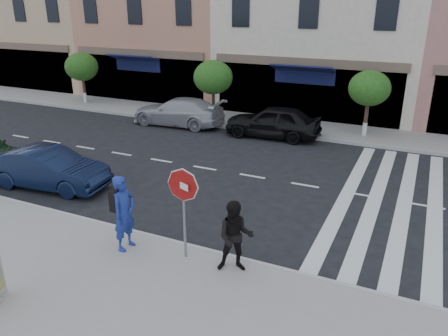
{
  "coord_description": "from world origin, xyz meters",
  "views": [
    {
      "loc": [
        5.44,
        -10.08,
        6.08
      ],
      "look_at": [
        0.24,
        1.01,
        1.4
      ],
      "focal_mm": 35.0,
      "sensor_mm": 36.0,
      "label": 1
    }
  ],
  "objects_px": {
    "stop_sign": "(183,193)",
    "car_far_left": "(178,112)",
    "walker": "(235,237)",
    "car_far_mid": "(273,121)",
    "photographer": "(124,213)",
    "car_near_mid": "(49,168)"
  },
  "relations": [
    {
      "from": "car_near_mid",
      "to": "car_far_mid",
      "type": "distance_m",
      "value": 10.33
    },
    {
      "from": "photographer",
      "to": "car_near_mid",
      "type": "relative_size",
      "value": 0.47
    },
    {
      "from": "stop_sign",
      "to": "car_far_mid",
      "type": "bearing_deg",
      "value": 120.2
    },
    {
      "from": "stop_sign",
      "to": "car_far_mid",
      "type": "distance_m",
      "value": 11.29
    },
    {
      "from": "stop_sign",
      "to": "walker",
      "type": "bearing_deg",
      "value": 23.03
    },
    {
      "from": "walker",
      "to": "car_far_mid",
      "type": "bearing_deg",
      "value": 82.25
    },
    {
      "from": "photographer",
      "to": "car_near_mid",
      "type": "height_order",
      "value": "photographer"
    },
    {
      "from": "walker",
      "to": "car_far_left",
      "type": "bearing_deg",
      "value": 103.72
    },
    {
      "from": "car_near_mid",
      "to": "car_far_left",
      "type": "distance_m",
      "value": 9.04
    },
    {
      "from": "car_near_mid",
      "to": "stop_sign",
      "type": "bearing_deg",
      "value": -114.36
    },
    {
      "from": "car_near_mid",
      "to": "car_far_mid",
      "type": "bearing_deg",
      "value": -35.84
    },
    {
      "from": "walker",
      "to": "car_near_mid",
      "type": "distance_m",
      "value": 8.22
    },
    {
      "from": "car_far_left",
      "to": "photographer",
      "type": "bearing_deg",
      "value": 22.3
    },
    {
      "from": "car_far_left",
      "to": "car_far_mid",
      "type": "xyz_separation_m",
      "value": [
        5.22,
        0.0,
        0.05
      ]
    },
    {
      "from": "walker",
      "to": "car_far_left",
      "type": "relative_size",
      "value": 0.36
    },
    {
      "from": "stop_sign",
      "to": "walker",
      "type": "distance_m",
      "value": 1.58
    },
    {
      "from": "photographer",
      "to": "car_far_mid",
      "type": "relative_size",
      "value": 0.44
    },
    {
      "from": "stop_sign",
      "to": "car_far_left",
      "type": "bearing_deg",
      "value": 143.51
    },
    {
      "from": "photographer",
      "to": "car_far_left",
      "type": "distance_m",
      "value": 12.54
    },
    {
      "from": "car_far_mid",
      "to": "photographer",
      "type": "bearing_deg",
      "value": -2.83
    },
    {
      "from": "stop_sign",
      "to": "car_near_mid",
      "type": "xyz_separation_m",
      "value": [
        -6.61,
        2.09,
        -1.17
      ]
    },
    {
      "from": "stop_sign",
      "to": "car_far_left",
      "type": "height_order",
      "value": "stop_sign"
    }
  ]
}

